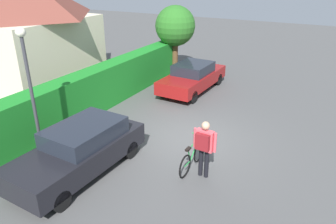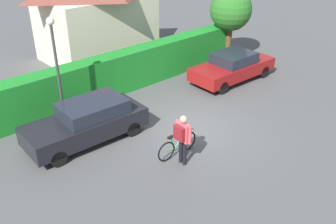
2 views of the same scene
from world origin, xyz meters
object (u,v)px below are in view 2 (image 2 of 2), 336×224
(bicycle, at_px, (177,145))
(person_rider, at_px, (182,135))
(parked_car_far, at_px, (233,67))
(fire_hydrant, at_px, (92,106))
(tree_kerbside, at_px, (231,10))
(street_lamp, at_px, (56,59))
(parked_car_near, at_px, (87,121))

(bicycle, xyz_separation_m, person_rider, (-0.22, -0.44, 0.68))
(parked_car_far, height_order, fire_hydrant, parked_car_far)
(person_rider, xyz_separation_m, tree_kerbside, (8.72, 5.36, 1.59))
(person_rider, bearing_deg, parked_car_far, 26.57)
(street_lamp, distance_m, fire_hydrant, 2.56)
(street_lamp, bearing_deg, parked_car_near, -85.38)
(person_rider, height_order, tree_kerbside, tree_kerbside)
(parked_car_near, bearing_deg, person_rider, -66.14)
(parked_car_far, bearing_deg, tree_kerbside, 43.74)
(street_lamp, xyz_separation_m, fire_hydrant, (1.18, -0.05, -2.26))
(street_lamp, bearing_deg, fire_hydrant, -2.42)
(bicycle, height_order, fire_hydrant, bicycle)
(tree_kerbside, bearing_deg, parked_car_near, -168.31)
(bicycle, relative_size, fire_hydrant, 2.06)
(parked_car_far, relative_size, tree_kerbside, 1.16)
(parked_car_far, relative_size, person_rider, 2.52)
(parked_car_near, bearing_deg, parked_car_far, 0.02)
(parked_car_far, xyz_separation_m, fire_hydrant, (-6.91, 1.45, -0.28))
(parked_car_far, bearing_deg, bicycle, -155.88)
(parked_car_near, relative_size, fire_hydrant, 5.30)
(person_rider, distance_m, street_lamp, 5.26)
(parked_car_far, height_order, street_lamp, street_lamp)
(person_rider, relative_size, fire_hydrant, 2.15)
(bicycle, relative_size, street_lamp, 0.40)
(parked_car_far, relative_size, bicycle, 2.63)
(bicycle, height_order, person_rider, person_rider)
(tree_kerbside, bearing_deg, street_lamp, -176.65)
(parked_car_near, distance_m, person_rider, 3.58)
(tree_kerbside, bearing_deg, fire_hydrant, -175.90)
(bicycle, relative_size, tree_kerbside, 0.44)
(parked_car_near, height_order, person_rider, person_rider)
(fire_hydrant, bearing_deg, parked_car_far, -11.83)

